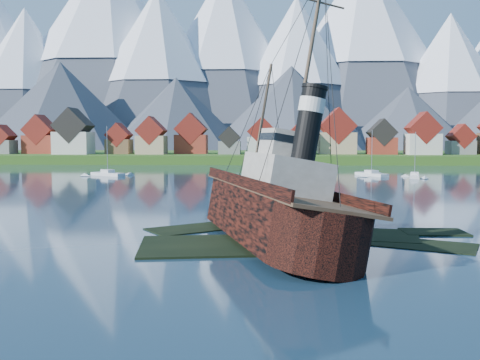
{
  "coord_description": "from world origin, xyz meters",
  "views": [
    {
      "loc": [
        -1.61,
        -47.0,
        9.25
      ],
      "look_at": [
        -3.9,
        6.0,
        5.0
      ],
      "focal_mm": 40.0,
      "sensor_mm": 36.0,
      "label": 1
    }
  ],
  "objects_px": {
    "sailboat_c": "(108,175)",
    "sailboat_d": "(415,177)",
    "tugboat_wreck": "(268,206)",
    "sailboat_e": "(371,175)"
  },
  "relations": [
    {
      "from": "sailboat_c",
      "to": "sailboat_d",
      "type": "height_order",
      "value": "sailboat_c"
    },
    {
      "from": "sailboat_c",
      "to": "sailboat_d",
      "type": "xyz_separation_m",
      "value": [
        72.09,
        -3.33,
        -0.03
      ]
    },
    {
      "from": "tugboat_wreck",
      "to": "sailboat_c",
      "type": "bearing_deg",
      "value": 98.84
    },
    {
      "from": "sailboat_e",
      "to": "sailboat_d",
      "type": "bearing_deg",
      "value": -61.03
    },
    {
      "from": "sailboat_c",
      "to": "sailboat_e",
      "type": "height_order",
      "value": "sailboat_c"
    },
    {
      "from": "sailboat_e",
      "to": "tugboat_wreck",
      "type": "bearing_deg",
      "value": -134.5
    },
    {
      "from": "sailboat_c",
      "to": "sailboat_e",
      "type": "bearing_deg",
      "value": -54.89
    },
    {
      "from": "tugboat_wreck",
      "to": "sailboat_e",
      "type": "bearing_deg",
      "value": 55.65
    },
    {
      "from": "sailboat_c",
      "to": "tugboat_wreck",
      "type": "bearing_deg",
      "value": -121.42
    },
    {
      "from": "tugboat_wreck",
      "to": "sailboat_e",
      "type": "distance_m",
      "value": 85.18
    }
  ]
}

